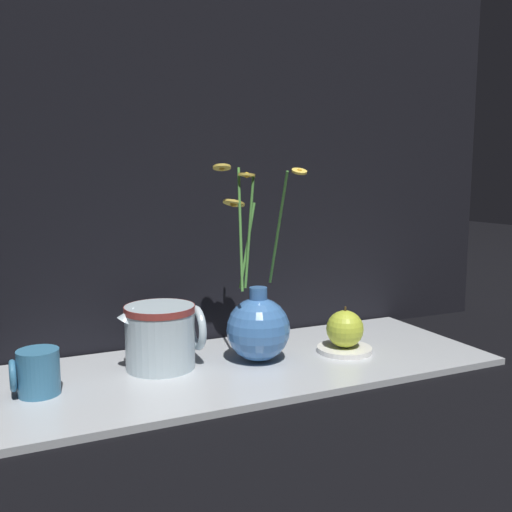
% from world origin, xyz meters
% --- Properties ---
extents(ground_plane, '(6.00, 6.00, 0.00)m').
position_xyz_m(ground_plane, '(0.00, 0.00, 0.00)').
color(ground_plane, black).
extents(shelf, '(0.88, 0.35, 0.01)m').
position_xyz_m(shelf, '(0.00, 0.00, 0.01)').
color(shelf, '#B2B7BC').
rests_on(shelf, ground_plane).
extents(backdrop_wall, '(1.38, 0.02, 1.10)m').
position_xyz_m(backdrop_wall, '(0.00, 0.19, 0.55)').
color(backdrop_wall, black).
rests_on(backdrop_wall, ground_plane).
extents(vase_with_flowers, '(0.18, 0.13, 0.36)m').
position_xyz_m(vase_with_flowers, '(0.01, 0.01, 0.08)').
color(vase_with_flowers, '#3F72B7').
rests_on(vase_with_flowers, shelf).
extents(yellow_mug, '(0.08, 0.07, 0.07)m').
position_xyz_m(yellow_mug, '(-0.38, -0.00, 0.05)').
color(yellow_mug, teal).
rests_on(yellow_mug, shelf).
extents(ceramic_pitcher, '(0.15, 0.13, 0.13)m').
position_xyz_m(ceramic_pitcher, '(-0.16, 0.04, 0.07)').
color(ceramic_pitcher, silver).
rests_on(ceramic_pitcher, shelf).
extents(saucer_plate, '(0.11, 0.11, 0.01)m').
position_xyz_m(saucer_plate, '(0.19, -0.02, 0.02)').
color(saucer_plate, white).
rests_on(saucer_plate, shelf).
extents(orange_fruit, '(0.07, 0.07, 0.08)m').
position_xyz_m(orange_fruit, '(0.19, -0.02, 0.06)').
color(orange_fruit, '#B7C638').
rests_on(orange_fruit, saucer_plate).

